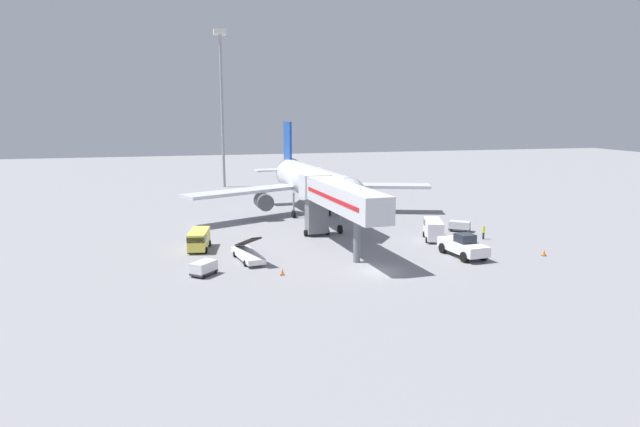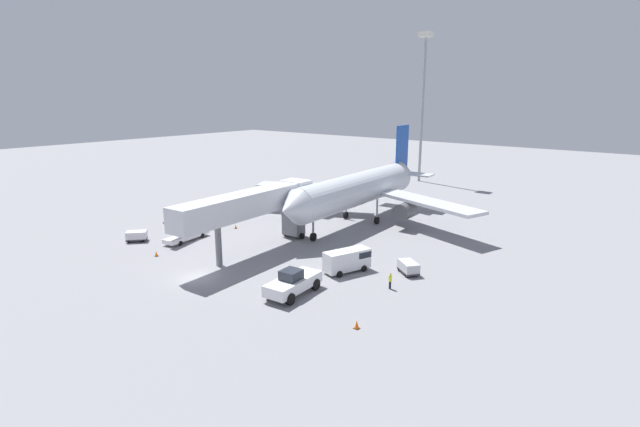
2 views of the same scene
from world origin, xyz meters
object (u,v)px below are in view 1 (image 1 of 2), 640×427
Objects in this scene: safety_cone_bravo at (282,272)px; apron_light_mast at (221,82)px; pushback_tug at (463,246)px; jet_bridge at (337,198)px; safety_cone_charlie at (544,253)px; belt_loader_truck at (248,253)px; service_van_far_left at (433,229)px; baggage_cart_mid_left at (204,268)px; airplane_at_gate at (312,183)px; safety_cone_alpha at (245,241)px; service_van_far_center at (199,239)px; baggage_cart_rear_right at (460,226)px; ground_crew_worker_foreground at (484,232)px.

apron_light_mast is (0.34, 64.56, 20.43)m from safety_cone_bravo.
pushback_tug is 19.95m from safety_cone_bravo.
jet_bridge is at bearing -82.37° from apron_light_mast.
safety_cone_bravo is 0.91× the size of safety_cone_charlie.
belt_loader_truck reaches higher than pushback_tug.
service_van_far_left is 28.77m from baggage_cart_mid_left.
safety_cone_bravo is (-7.82, -8.69, -5.44)m from jet_bridge.
baggage_cart_mid_left reaches higher than safety_cone_bravo.
jet_bridge is at bearing 14.53° from belt_loader_truck.
belt_loader_truck is at bearing 169.53° from pushback_tug.
service_van_far_left is at bearing 16.87° from baggage_cart_mid_left.
airplane_at_gate is 18.75m from safety_cone_alpha.
service_van_far_center is at bearing -136.71° from airplane_at_gate.
service_van_far_left is at bearing -9.49° from safety_cone_alpha.
safety_cone_bravo is (7.19, -1.78, -0.43)m from baggage_cart_mid_left.
baggage_cart_rear_right is at bearing 101.40° from safety_cone_charlie.
apron_light_mast is (-28.09, 64.50, 20.40)m from safety_cone_charlie.
safety_cone_bravo is (1.82, -13.83, 0.03)m from safety_cone_alpha.
belt_loader_truck reaches higher than safety_cone_bravo.
safety_cone_alpha is (-22.16, 3.70, -1.07)m from service_van_far_left.
pushback_tug is at bearing -72.72° from apron_light_mast.
safety_cone_alpha is at bearing 169.88° from ground_crew_worker_foreground.
safety_cone_alpha is (5.37, 12.06, -0.47)m from baggage_cart_mid_left.
safety_cone_alpha is at bearing -92.44° from apron_light_mast.
ground_crew_worker_foreground is at bearing -12.42° from service_van_far_left.
apron_light_mast reaches higher than service_van_far_center.
airplane_at_gate reaches higher than safety_cone_charlie.
pushback_tug is at bearing -68.70° from airplane_at_gate.
pushback_tug is at bearing -29.46° from jet_bridge.
safety_cone_charlie is (8.60, -1.85, -0.82)m from pushback_tug.
service_van_far_left is 22.75m from safety_cone_bravo.
airplane_at_gate is 23.49m from service_van_far_center.
apron_light_mast is at bearing 104.34° from airplane_at_gate.
safety_cone_bravo is 28.43m from safety_cone_charlie.
apron_light_mast is at bearing 116.45° from baggage_cart_rear_right.
safety_cone_bravo is at bearing -174.52° from pushback_tug.
pushback_tug is 8.24m from service_van_far_left.
baggage_cart_rear_right is at bearing 27.85° from safety_cone_bravo.
airplane_at_gate is at bearing 60.77° from belt_loader_truck.
ground_crew_worker_foreground reaches higher than baggage_cart_rear_right.
safety_cone_alpha is at bearing 19.75° from service_van_far_center.
service_van_far_center is at bearing 120.91° from safety_cone_bravo.
airplane_at_gate is 5.74× the size of pushback_tug.
belt_loader_truck reaches higher than safety_cone_alpha.
safety_cone_charlie is (30.25, -13.78, 0.06)m from safety_cone_alpha.
safety_cone_charlie is at bearing -51.22° from service_van_far_left.
pushback_tug is at bearing -133.16° from ground_crew_worker_foreground.
ground_crew_worker_foreground is (18.49, 0.12, -4.87)m from jet_bridge.
pushback_tug reaches higher than service_van_far_left.
apron_light_mast is at bearing 110.18° from service_van_far_left.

